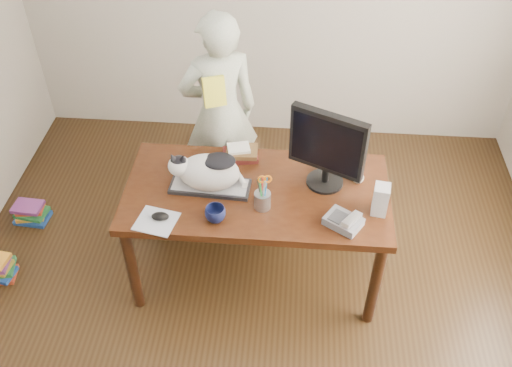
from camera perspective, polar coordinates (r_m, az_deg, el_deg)
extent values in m
plane|color=black|center=(3.64, -0.72, -15.91)|extent=(4.50, 4.50, 0.00)
cube|color=black|center=(3.46, 0.07, -0.98)|extent=(1.60, 0.80, 0.05)
cylinder|color=black|center=(3.62, -12.26, -8.33)|extent=(0.07, 0.07, 0.70)
cylinder|color=black|center=(3.54, 11.82, -9.83)|extent=(0.07, 0.07, 0.70)
cylinder|color=black|center=(4.07, -10.01, -0.98)|extent=(0.07, 0.07, 0.70)
cylinder|color=black|center=(3.99, 11.10, -2.13)|extent=(0.07, 0.07, 0.70)
cube|color=black|center=(3.94, 0.47, -0.85)|extent=(1.45, 0.03, 0.50)
cube|color=black|center=(3.46, -4.61, -0.29)|extent=(0.49, 0.21, 0.02)
cube|color=#B1B1B6|center=(3.45, -4.62, -0.11)|extent=(0.46, 0.18, 0.01)
ellipsoid|color=silver|center=(3.38, -4.71, 1.11)|extent=(0.38, 0.25, 0.23)
ellipsoid|color=silver|center=(3.37, -7.68, 1.75)|extent=(0.14, 0.13, 0.12)
ellipsoid|color=black|center=(3.35, -7.75, 2.28)|extent=(0.10, 0.09, 0.05)
cone|color=black|center=(3.33, -8.34, 2.59)|extent=(0.07, 0.06, 0.08)
cone|color=black|center=(3.31, -7.33, 2.50)|extent=(0.07, 0.06, 0.08)
ellipsoid|color=black|center=(3.31, -3.71, 2.27)|extent=(0.20, 0.17, 0.05)
cylinder|color=silver|center=(3.45, -1.58, 0.49)|extent=(0.10, 0.15, 0.05)
cylinder|color=black|center=(3.51, 6.88, 0.21)|extent=(0.30, 0.30, 0.02)
cylinder|color=black|center=(3.47, 6.96, 0.95)|extent=(0.06, 0.06, 0.10)
cube|color=black|center=(3.29, 7.18, 4.10)|extent=(0.44, 0.24, 0.39)
cube|color=black|center=(3.27, 6.98, 3.85)|extent=(0.38, 0.18, 0.33)
cylinder|color=gray|center=(3.30, 0.64, -1.68)|extent=(0.11, 0.11, 0.11)
cylinder|color=black|center=(3.24, 0.30, -0.40)|extent=(0.03, 0.04, 0.16)
cylinder|color=#0C5CAB|center=(3.23, 0.96, -0.65)|extent=(0.02, 0.04, 0.16)
cylinder|color=#B0191D|center=(3.25, 0.63, -0.28)|extent=(0.01, 0.04, 0.16)
cylinder|color=#16722A|center=(3.22, 0.49, -0.71)|extent=(0.03, 0.03, 0.16)
cylinder|color=silver|center=(3.23, 0.82, -0.43)|extent=(0.02, 0.03, 0.12)
cylinder|color=silver|center=(3.23, 0.97, -0.42)|extent=(0.02, 0.03, 0.12)
torus|color=orange|center=(3.18, 0.60, 0.42)|extent=(0.05, 0.03, 0.05)
torus|color=orange|center=(3.18, 1.18, 0.45)|extent=(0.05, 0.03, 0.05)
cube|color=silver|center=(3.30, -9.93, -3.73)|extent=(0.26, 0.24, 0.01)
ellipsoid|color=black|center=(3.30, -9.57, -3.26)|extent=(0.11, 0.08, 0.04)
imported|color=#0D1336|center=(3.24, -4.09, -3.06)|extent=(0.17, 0.17, 0.09)
cube|color=slate|center=(3.26, 8.72, -3.78)|extent=(0.24, 0.23, 0.05)
cube|color=#3C3C3E|center=(3.24, 8.17, -3.29)|extent=(0.12, 0.13, 0.01)
cube|color=silver|center=(3.22, 9.56, -3.54)|extent=(0.13, 0.17, 0.06)
cube|color=#A9A8AB|center=(3.32, 12.35, -1.57)|extent=(0.10, 0.11, 0.19)
sphere|color=white|center=(3.53, 10.18, 0.57)|extent=(0.07, 0.07, 0.07)
cube|color=#4D1714|center=(3.67, -1.57, 2.88)|extent=(0.24, 0.19, 0.03)
cube|color=#543A1C|center=(3.64, -1.43, 3.23)|extent=(0.20, 0.16, 0.03)
cube|color=silver|center=(3.63, -1.75, 3.56)|extent=(0.16, 0.14, 0.02)
cube|color=slate|center=(3.65, 8.51, 2.24)|extent=(0.21, 0.23, 0.05)
cube|color=#3C3C3E|center=(3.61, 8.78, 2.33)|extent=(0.13, 0.13, 0.01)
imported|color=silver|center=(4.05, -3.67, 7.08)|extent=(0.65, 0.54, 1.53)
cube|color=yellow|center=(3.75, -4.19, 9.14)|extent=(0.17, 0.13, 0.20)
cube|color=#19429A|center=(4.62, -21.40, -3.20)|extent=(0.25, 0.19, 0.03)
cube|color=orange|center=(4.60, -21.56, -2.86)|extent=(0.22, 0.19, 0.03)
cube|color=#237736|center=(4.57, -21.50, -2.70)|extent=(0.24, 0.19, 0.03)
cube|color=red|center=(4.56, -21.65, -2.31)|extent=(0.21, 0.16, 0.03)
cube|color=#74307A|center=(4.54, -21.87, -2.16)|extent=(0.22, 0.17, 0.03)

